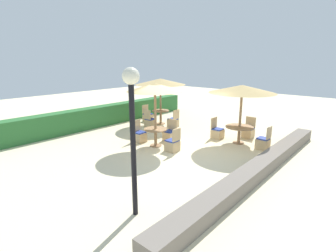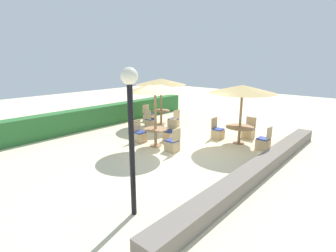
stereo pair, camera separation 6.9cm
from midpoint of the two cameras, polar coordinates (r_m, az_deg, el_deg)
ground_plane at (r=10.24m, az=2.73°, el=-5.44°), size 40.00×40.00×0.00m
hedge_row at (r=14.23m, az=-15.50°, el=1.90°), size 13.00×0.70×1.04m
stone_border at (r=8.69m, az=19.54°, el=-8.55°), size 10.00×0.56×0.42m
lamp_post at (r=5.53m, az=-7.80°, el=2.56°), size 0.36×0.36×3.32m
parasol_center at (r=10.30m, az=-2.65°, el=8.34°), size 2.22×2.22×2.57m
round_table_center at (r=10.65m, az=-2.53°, el=-1.53°), size 0.95×0.95×0.73m
patio_chair_center_south at (r=10.14m, az=1.17°, el=-4.07°), size 0.46×0.46×0.93m
patio_chair_center_east at (r=11.42m, az=0.62°, el=-1.93°), size 0.46×0.46×0.93m
patio_chair_center_north at (r=11.33m, az=-6.03°, el=-2.15°), size 0.46×0.46×0.93m
parasol_back_right at (r=14.06m, az=-1.40°, el=9.59°), size 2.67×2.67×2.47m
round_table_back_right at (r=14.31m, az=-1.36°, el=2.67°), size 0.92×0.92×0.76m
patio_chair_back_right_north at (r=15.02m, az=-4.17°, el=2.03°), size 0.46×0.46×0.93m
patio_chair_back_right_south at (r=13.75m, az=1.41°, el=0.89°), size 0.46×0.46×0.93m
patio_chair_back_right_west at (r=13.73m, az=-3.70°, el=0.85°), size 0.46×0.46×0.93m
parasol_front_right at (r=11.08m, az=16.07°, el=7.69°), size 2.69×2.69×2.46m
round_table_front_right at (r=11.38m, az=15.48°, el=-0.81°), size 1.16×1.16×0.73m
patio_chair_front_right_south at (r=11.04m, az=20.24°, el=-3.43°), size 0.46×0.46×0.93m
patio_chair_front_right_north at (r=11.97m, az=10.88°, el=-1.42°), size 0.46×0.46×0.93m
patio_chair_front_right_east at (r=12.40m, az=17.28°, el=-1.27°), size 0.46×0.46×0.93m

